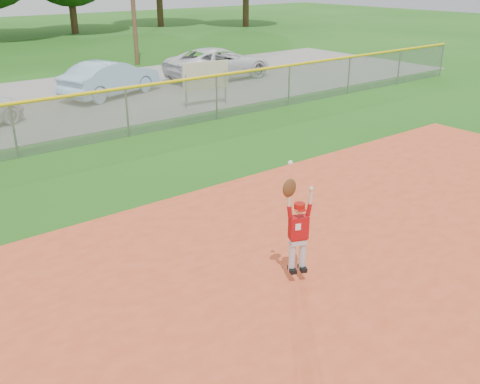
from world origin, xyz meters
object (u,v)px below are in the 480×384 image
at_px(car_blue, 111,78).
at_px(car_white_b, 219,63).
at_px(sponsor_sign, 206,77).
at_px(ballplayer, 297,226).

bearing_deg(car_blue, car_white_b, -105.51).
bearing_deg(sponsor_sign, car_blue, 119.38).
xyz_separation_m(car_blue, sponsor_sign, (2.08, -3.69, 0.36)).
height_order(car_blue, car_white_b, car_white_b).
height_order(car_white_b, sponsor_sign, sponsor_sign).
height_order(car_white_b, ballplayer, ballplayer).
relative_size(sponsor_sign, ballplayer, 0.97).
distance_m(car_blue, ballplayer, 15.20).
bearing_deg(sponsor_sign, car_white_b, 48.98).
xyz_separation_m(car_blue, ballplayer, (-3.80, -14.72, 0.27)).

